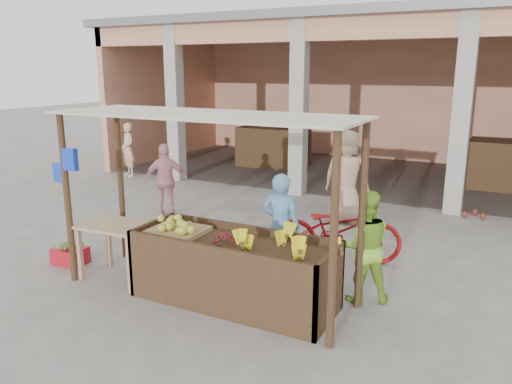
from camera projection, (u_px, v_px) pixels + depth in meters
The scene contains 18 objects.
ground at pixel (201, 294), 6.65m from camera, with size 60.00×60.00×0.00m, color slate.
market_building at pixel (381, 77), 13.66m from camera, with size 14.40×6.40×4.20m.
fruit_stall at pixel (234, 273), 6.33m from camera, with size 2.60×0.95×0.80m, color #4B331E.
stall_awning at pixel (199, 146), 6.23m from camera, with size 4.09×1.35×2.39m.
banana_heap at pixel (290, 243), 5.90m from camera, with size 1.22×0.66×0.22m, color yellow, non-canonical shape.
melon_tray at pixel (178, 226), 6.60m from camera, with size 0.71×0.61×0.19m.
berry_heap at pixel (225, 239), 6.21m from camera, with size 0.40×0.32×0.13m, color maroon.
side_table at pixel (117, 234), 6.98m from camera, with size 1.04×0.73×0.81m.
papaya_pile at pixel (116, 217), 6.92m from camera, with size 0.76×0.43×0.22m, color #498F2E, non-canonical shape.
red_crate at pixel (70, 256), 7.65m from camera, with size 0.49×0.35×0.25m, color red.
plantain_bundle at pixel (69, 245), 7.61m from camera, with size 0.41×0.29×0.08m, color #598630, non-canonical shape.
produce_sacks at pixel (475, 204), 9.95m from camera, with size 0.76×0.71×0.57m.
vendor_blue at pixel (281, 223), 7.00m from camera, with size 0.61×0.45×1.63m, color #609FD2.
vendor_green at pixel (364, 243), 6.30m from camera, with size 0.74×0.43×1.54m, color #8DC532.
motorcycle at pixel (337, 228), 7.65m from camera, with size 2.05×0.71×1.07m, color #9D1112.
shopper_b at pixel (166, 178), 10.01m from camera, with size 0.93×0.49×1.58m, color pink.
shopper_c at pixel (347, 172), 9.51m from camera, with size 0.96×0.62×1.99m, color tan.
shopper_e at pixel (128, 149), 13.73m from camera, with size 0.57×0.44×1.54m, color #E6B189.
Camera 1 is at (3.47, -5.10, 2.92)m, focal length 35.00 mm.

